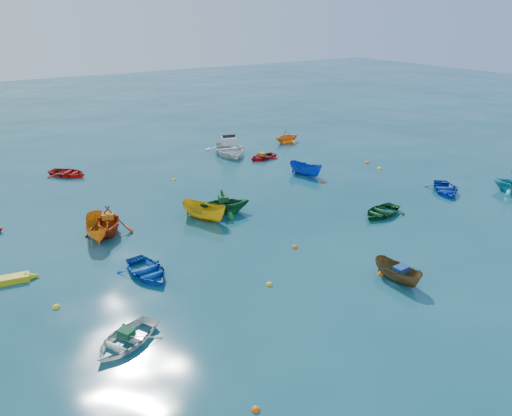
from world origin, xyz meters
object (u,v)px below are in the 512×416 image
dinghy_blue_se (445,192)px  motorboat_white (229,154)px  dinghy_blue_sw (147,275)px  dinghy_white_near (126,344)px

dinghy_blue_se → motorboat_white: motorboat_white is taller
dinghy_blue_sw → dinghy_white_near: dinghy_blue_sw is taller
dinghy_blue_sw → motorboat_white: bearing=45.5°
motorboat_white → dinghy_white_near: bearing=-113.6°
dinghy_blue_sw → dinghy_blue_se: dinghy_blue_se is taller
motorboat_white → dinghy_blue_se: bearing=-49.9°
dinghy_white_near → dinghy_blue_se: size_ratio=0.90×
dinghy_blue_sw → dinghy_blue_se: 22.09m
dinghy_blue_se → motorboat_white: 18.59m
dinghy_blue_se → motorboat_white: bearing=154.8°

